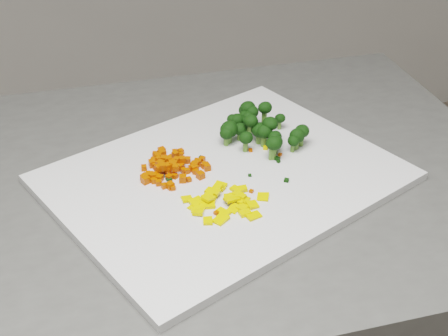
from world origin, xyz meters
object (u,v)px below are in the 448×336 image
object	(u,v)px
pepper_pile	(227,195)
broccoli_pile	(264,124)
carrot_pile	(171,161)
cutting_board	(224,178)

from	to	relation	value
pepper_pile	broccoli_pile	xyz separation A→B (m)	(0.11, 0.12, 0.02)
carrot_pile	pepper_pile	bearing A→B (deg)	-64.07
carrot_pile	broccoli_pile	size ratio (longest dim) A/B	0.83
cutting_board	carrot_pile	world-z (taller)	carrot_pile
pepper_pile	cutting_board	bearing A→B (deg)	72.81
broccoli_pile	carrot_pile	bearing A→B (deg)	-169.55
cutting_board	pepper_pile	distance (m)	0.06
broccoli_pile	cutting_board	bearing A→B (deg)	-143.77
cutting_board	carrot_pile	distance (m)	0.08
broccoli_pile	pepper_pile	bearing A→B (deg)	-130.94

